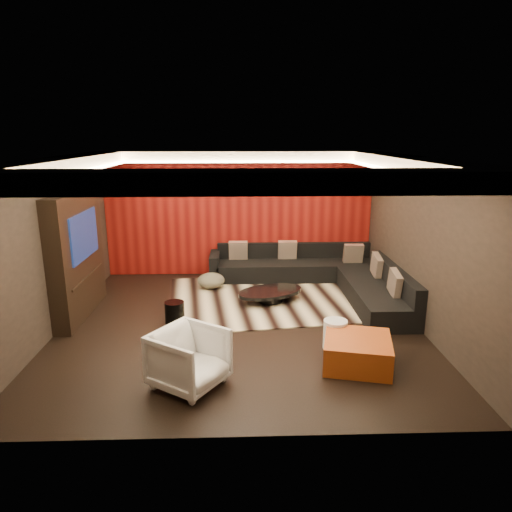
{
  "coord_description": "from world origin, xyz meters",
  "views": [
    {
      "loc": [
        0.03,
        -7.23,
        3.14
      ],
      "look_at": [
        0.3,
        0.6,
        1.05
      ],
      "focal_mm": 32.0,
      "sensor_mm": 36.0,
      "label": 1
    }
  ],
  "objects_px": {
    "coffee_table": "(270,296)",
    "drum_stool": "(175,313)",
    "armchair": "(189,359)",
    "orange_ottoman": "(357,352)",
    "white_side_table": "(335,334)",
    "sectional_sofa": "(322,276)"
  },
  "relations": [
    {
      "from": "drum_stool",
      "to": "orange_ottoman",
      "type": "height_order",
      "value": "drum_stool"
    },
    {
      "from": "orange_ottoman",
      "to": "sectional_sofa",
      "type": "xyz_separation_m",
      "value": [
        0.09,
        3.33,
        0.06
      ]
    },
    {
      "from": "drum_stool",
      "to": "armchair",
      "type": "bearing_deg",
      "value": -76.79
    },
    {
      "from": "coffee_table",
      "to": "drum_stool",
      "type": "relative_size",
      "value": 3.36
    },
    {
      "from": "drum_stool",
      "to": "armchair",
      "type": "xyz_separation_m",
      "value": [
        0.46,
        -1.97,
        0.17
      ]
    },
    {
      "from": "orange_ottoman",
      "to": "armchair",
      "type": "height_order",
      "value": "armchair"
    },
    {
      "from": "orange_ottoman",
      "to": "sectional_sofa",
      "type": "height_order",
      "value": "sectional_sofa"
    },
    {
      "from": "white_side_table",
      "to": "sectional_sofa",
      "type": "xyz_separation_m",
      "value": [
        0.29,
        2.8,
        0.04
      ]
    },
    {
      "from": "orange_ottoman",
      "to": "sectional_sofa",
      "type": "bearing_deg",
      "value": 88.52
    },
    {
      "from": "white_side_table",
      "to": "orange_ottoman",
      "type": "xyz_separation_m",
      "value": [
        0.21,
        -0.53,
        -0.02
      ]
    },
    {
      "from": "coffee_table",
      "to": "armchair",
      "type": "bearing_deg",
      "value": -112.25
    },
    {
      "from": "drum_stool",
      "to": "white_side_table",
      "type": "height_order",
      "value": "white_side_table"
    },
    {
      "from": "armchair",
      "to": "coffee_table",
      "type": "bearing_deg",
      "value": 12.06
    },
    {
      "from": "drum_stool",
      "to": "armchair",
      "type": "distance_m",
      "value": 2.03
    },
    {
      "from": "white_side_table",
      "to": "sectional_sofa",
      "type": "bearing_deg",
      "value": 84.06
    },
    {
      "from": "coffee_table",
      "to": "armchair",
      "type": "height_order",
      "value": "armchair"
    },
    {
      "from": "sectional_sofa",
      "to": "white_side_table",
      "type": "bearing_deg",
      "value": -95.94
    },
    {
      "from": "armchair",
      "to": "sectional_sofa",
      "type": "height_order",
      "value": "armchair"
    },
    {
      "from": "white_side_table",
      "to": "armchair",
      "type": "relative_size",
      "value": 0.53
    },
    {
      "from": "coffee_table",
      "to": "drum_stool",
      "type": "distance_m",
      "value": 1.98
    },
    {
      "from": "coffee_table",
      "to": "armchair",
      "type": "relative_size",
      "value": 1.57
    },
    {
      "from": "drum_stool",
      "to": "orange_ottoman",
      "type": "distance_m",
      "value": 3.13
    }
  ]
}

